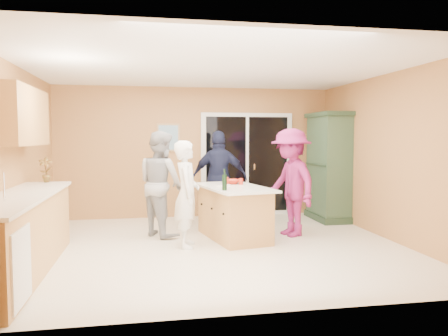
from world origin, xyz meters
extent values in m
plane|color=silver|center=(0.00, 0.00, 0.00)|extent=(5.50, 5.50, 0.00)
cube|color=white|center=(0.00, 0.00, 2.60)|extent=(5.50, 5.00, 0.10)
cube|color=tan|center=(0.00, 2.50, 1.30)|extent=(5.50, 0.10, 2.60)
cube|color=tan|center=(0.00, -2.50, 1.30)|extent=(5.50, 0.10, 2.60)
cube|color=tan|center=(-2.75, 0.00, 1.30)|extent=(0.10, 5.00, 2.60)
cube|color=tan|center=(2.75, 0.00, 1.30)|extent=(0.10, 5.00, 2.60)
cube|color=tan|center=(-2.45, -0.90, 0.45)|extent=(0.60, 3.00, 0.90)
cube|color=white|center=(-2.44, -0.90, 0.92)|extent=(0.65, 3.05, 0.04)
cylinder|color=silver|center=(-2.45, -1.40, 1.09)|extent=(0.02, 0.02, 0.30)
cube|color=tan|center=(-2.58, -0.20, 1.88)|extent=(0.35, 1.60, 0.75)
cube|color=silver|center=(1.05, 2.47, 1.05)|extent=(1.90, 0.05, 2.10)
cube|color=black|center=(1.05, 2.46, 1.05)|extent=(1.70, 0.03, 1.94)
cube|color=silver|center=(1.05, 2.45, 1.05)|extent=(0.06, 0.04, 1.94)
cube|color=silver|center=(1.20, 2.44, 1.00)|extent=(0.02, 0.03, 0.12)
cube|color=#A78053|center=(-0.55, 2.48, 1.60)|extent=(0.46, 0.03, 0.56)
cube|color=#5287AA|center=(-0.55, 2.47, 1.60)|extent=(0.38, 0.02, 0.48)
cube|color=tan|center=(0.37, 0.46, 0.40)|extent=(0.99, 1.52, 0.80)
cube|color=white|center=(0.37, 0.46, 0.81)|extent=(1.15, 1.72, 0.04)
cube|color=black|center=(0.37, 0.46, 0.05)|extent=(0.90, 1.43, 0.09)
cube|color=#223723|center=(2.49, 1.68, 0.06)|extent=(0.58, 1.09, 0.12)
cube|color=#365136|center=(2.49, 1.68, 1.03)|extent=(0.51, 1.03, 1.93)
cube|color=#223723|center=(2.49, 1.68, 2.04)|extent=(0.60, 1.13, 0.08)
imported|color=white|center=(-0.41, 0.06, 0.78)|extent=(0.43, 0.60, 1.56)
imported|color=#AAAAAD|center=(-0.76, 0.88, 0.85)|extent=(0.99, 1.05, 1.71)
imported|color=#161831|center=(0.32, 1.54, 0.86)|extent=(1.04, 0.50, 1.72)
imported|color=#8B1E6C|center=(1.32, 0.50, 0.87)|extent=(0.92, 1.26, 1.75)
imported|color=red|center=(0.40, 0.82, 0.87)|extent=(0.31, 0.31, 0.07)
imported|color=#A11910|center=(-2.45, 0.52, 1.13)|extent=(0.20, 0.14, 0.37)
cylinder|color=red|center=(0.54, 0.70, 0.88)|extent=(0.09, 0.09, 0.10)
cylinder|color=red|center=(0.29, 0.71, 0.89)|extent=(0.09, 0.09, 0.12)
cylinder|color=black|center=(0.14, -0.01, 0.95)|extent=(0.07, 0.07, 0.23)
cylinder|color=black|center=(0.14, -0.01, 1.10)|extent=(0.03, 0.03, 0.09)
cylinder|color=silver|center=(0.23, 0.59, 0.84)|extent=(0.28, 0.28, 0.02)
camera|label=1|loc=(-0.98, -6.25, 1.61)|focal=35.00mm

